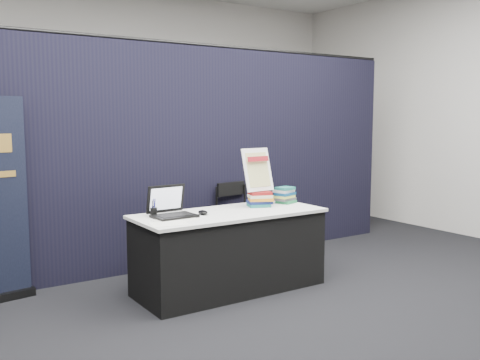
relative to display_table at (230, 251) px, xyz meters
name	(u,v)px	position (x,y,z in m)	size (l,w,h in m)	color
floor	(264,306)	(0.00, -0.55, -0.38)	(8.00, 8.00, 0.00)	black
wall_back	(102,109)	(0.00, 3.45, 1.37)	(8.00, 0.02, 3.50)	beige
drape_partition	(178,157)	(0.00, 1.05, 0.82)	(6.00, 0.08, 2.40)	black
display_table	(230,251)	(0.00, 0.00, 0.00)	(1.80, 0.75, 0.75)	black
laptop	(172,209)	(-0.56, 0.08, 0.44)	(0.38, 0.31, 0.28)	black
mouse	(203,212)	(-0.28, 0.01, 0.39)	(0.08, 0.13, 0.04)	black
brochure_left	(169,224)	(-0.73, -0.20, 0.38)	(0.30, 0.21, 0.00)	white
brochure_mid	(171,220)	(-0.64, -0.07, 0.38)	(0.29, 0.20, 0.00)	silver
brochure_right	(183,220)	(-0.55, -0.12, 0.38)	(0.27, 0.19, 0.00)	silver
pen_cup	(154,212)	(-0.69, 0.18, 0.41)	(0.06, 0.06, 0.08)	black
book_stack_tall	(259,199)	(0.41, 0.09, 0.45)	(0.27, 0.24, 0.15)	#1A655E
book_stack_short	(285,195)	(0.76, 0.12, 0.46)	(0.23, 0.20, 0.17)	#1C6B3E
info_sign	(258,170)	(0.41, 0.12, 0.74)	(0.33, 0.16, 0.44)	black
stacking_chair	(238,218)	(0.63, 0.80, 0.12)	(0.45, 0.46, 0.89)	black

